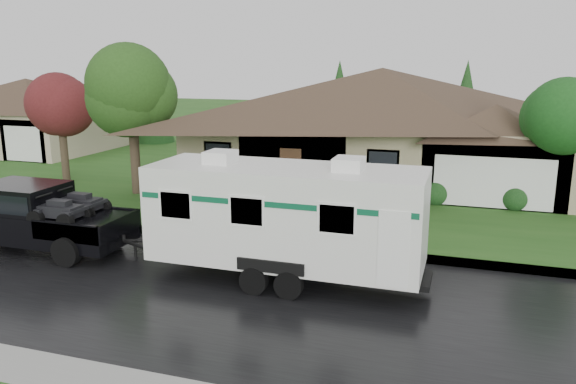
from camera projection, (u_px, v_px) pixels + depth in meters
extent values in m
plane|color=#235019|center=(240.00, 267.00, 16.96)|extent=(140.00, 140.00, 0.00)
cube|color=black|center=(211.00, 292.00, 15.11)|extent=(140.00, 8.00, 0.01)
cube|color=gray|center=(265.00, 242.00, 19.03)|extent=(140.00, 0.50, 0.15)
cube|color=#235019|center=(345.00, 173.00, 30.85)|extent=(140.00, 26.00, 0.15)
cube|color=tan|center=(380.00, 149.00, 28.96)|extent=(18.00, 10.00, 3.00)
pyramid|color=#3B2820|center=(383.00, 68.00, 28.03)|extent=(19.44, 10.80, 2.60)
cube|color=tan|center=(492.00, 168.00, 24.60)|extent=(5.76, 4.00, 2.70)
cube|color=tan|center=(30.00, 129.00, 38.02)|extent=(10.00, 8.00, 2.80)
pyramid|color=#3B2820|center=(25.00, 78.00, 37.25)|extent=(10.80, 8.64, 2.00)
cube|color=tan|center=(46.00, 137.00, 35.30)|extent=(3.20, 4.00, 2.52)
cylinder|color=#382B1E|center=(135.00, 162.00, 25.55)|extent=(0.43, 0.43, 2.86)
sphere|color=#2C581C|center=(131.00, 92.00, 24.83)|extent=(3.95, 3.95, 3.95)
cylinder|color=#382B1E|center=(65.00, 157.00, 28.43)|extent=(0.38, 0.38, 2.31)
sphere|color=maroon|center=(60.00, 107.00, 27.85)|extent=(3.19, 3.19, 3.19)
cylinder|color=#382B1E|center=(558.00, 184.00, 22.33)|extent=(0.38, 0.38, 2.30)
sphere|color=#1C571C|center=(565.00, 121.00, 21.76)|extent=(3.18, 3.18, 3.18)
sphere|color=#143814|center=(231.00, 178.00, 26.72)|extent=(1.00, 1.00, 1.00)
sphere|color=#143814|center=(294.00, 182.00, 25.78)|extent=(1.00, 1.00, 1.00)
sphere|color=#143814|center=(362.00, 187.00, 24.84)|extent=(1.00, 1.00, 1.00)
sphere|color=#143814|center=(436.00, 192.00, 23.89)|extent=(1.00, 1.00, 1.00)
sphere|color=#143814|center=(515.00, 197.00, 22.95)|extent=(1.00, 1.00, 1.00)
cube|color=black|center=(35.00, 224.00, 18.46)|extent=(6.52, 2.17, 0.93)
cube|color=black|center=(22.00, 198.00, 18.40)|extent=(2.61, 2.04, 0.98)
cube|color=black|center=(22.00, 197.00, 18.39)|extent=(2.39, 2.09, 0.60)
cube|color=black|center=(88.00, 223.00, 17.79)|extent=(2.39, 2.06, 0.07)
cylinder|color=black|center=(11.00, 221.00, 20.15)|extent=(0.91, 0.35, 0.91)
cylinder|color=black|center=(67.00, 252.00, 16.94)|extent=(0.91, 0.35, 0.91)
cylinder|color=black|center=(109.00, 232.00, 18.92)|extent=(0.91, 0.35, 0.91)
cube|color=white|center=(286.00, 214.00, 15.61)|extent=(7.60, 2.61, 2.66)
cube|color=black|center=(286.00, 264.00, 15.95)|extent=(8.04, 1.30, 0.15)
cube|color=#0B4F31|center=(286.00, 193.00, 15.48)|extent=(7.45, 2.63, 0.15)
cube|color=white|center=(220.00, 157.00, 15.85)|extent=(0.76, 0.87, 0.35)
cube|color=white|center=(349.00, 164.00, 14.75)|extent=(0.76, 0.87, 0.35)
cylinder|color=black|center=(254.00, 281.00, 14.92)|extent=(0.76, 0.26, 0.76)
cylinder|color=black|center=(284.00, 250.00, 17.30)|extent=(0.76, 0.26, 0.76)
cylinder|color=black|center=(289.00, 285.00, 14.63)|extent=(0.76, 0.26, 0.76)
cylinder|color=black|center=(315.00, 254.00, 17.00)|extent=(0.76, 0.26, 0.76)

